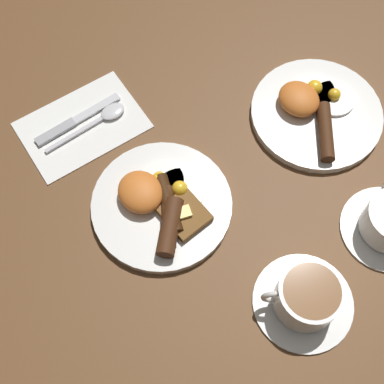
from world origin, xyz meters
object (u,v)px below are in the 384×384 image
(breakfast_plate_near, at_px, (161,204))
(teacup_near, at_px, (306,298))
(spoon, at_px, (104,116))
(breakfast_plate_far, at_px, (315,111))
(knife, at_px, (73,122))

(breakfast_plate_near, bearing_deg, teacup_near, 18.55)
(teacup_near, bearing_deg, spoon, -171.05)
(breakfast_plate_near, xyz_separation_m, breakfast_plate_far, (0.01, 0.33, -0.00))
(breakfast_plate_near, xyz_separation_m, knife, (-0.23, -0.04, -0.01))
(breakfast_plate_far, bearing_deg, teacup_near, -43.72)
(spoon, bearing_deg, knife, 154.17)
(teacup_near, bearing_deg, breakfast_plate_near, -161.45)
(knife, relative_size, spoon, 1.05)
(teacup_near, xyz_separation_m, knife, (-0.48, -0.12, -0.03))
(breakfast_plate_far, height_order, spoon, breakfast_plate_far)
(breakfast_plate_far, relative_size, teacup_near, 1.52)
(teacup_near, height_order, knife, teacup_near)
(breakfast_plate_near, relative_size, spoon, 1.44)
(breakfast_plate_near, xyz_separation_m, spoon, (-0.20, 0.01, -0.01))
(breakfast_plate_far, xyz_separation_m, teacup_near, (0.25, -0.24, 0.02))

